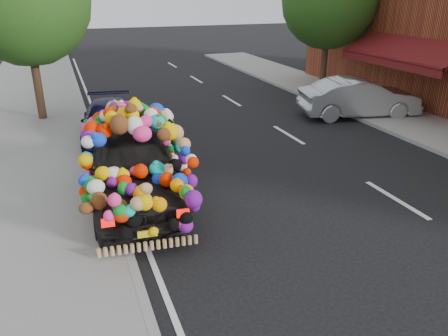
# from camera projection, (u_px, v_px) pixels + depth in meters

# --- Properties ---
(ground) EXTENTS (100.00, 100.00, 0.00)m
(ground) POSITION_uv_depth(u_px,v_px,m) (248.00, 228.00, 8.56)
(ground) COLOR black
(ground) RESTS_ON ground
(sidewalk) EXTENTS (4.00, 60.00, 0.12)m
(sidewalk) POSITION_uv_depth(u_px,v_px,m) (7.00, 272.00, 7.13)
(sidewalk) COLOR gray
(sidewalk) RESTS_ON ground
(kerb) EXTENTS (0.15, 60.00, 0.13)m
(kerb) POSITION_uv_depth(u_px,v_px,m) (127.00, 249.00, 7.76)
(kerb) COLOR gray
(kerb) RESTS_ON ground
(footpath_far) EXTENTS (3.00, 40.00, 0.12)m
(footpath_far) POSITION_uv_depth(u_px,v_px,m) (448.00, 135.00, 13.81)
(footpath_far) COLOR gray
(footpath_far) RESTS_ON ground
(lane_markings) EXTENTS (6.00, 50.00, 0.01)m
(lane_markings) POSITION_uv_depth(u_px,v_px,m) (396.00, 199.00, 9.73)
(lane_markings) COLOR silver
(lane_markings) RESTS_ON ground
(tree_near_sidewalk) EXTENTS (4.20, 4.20, 6.13)m
(tree_near_sidewalk) POSITION_uv_depth(u_px,v_px,m) (24.00, 0.00, 14.01)
(tree_near_sidewalk) COLOR #332114
(tree_near_sidewalk) RESTS_ON ground
(tree_far_b) EXTENTS (4.00, 4.00, 5.90)m
(tree_far_b) POSITION_uv_depth(u_px,v_px,m) (329.00, 1.00, 18.35)
(tree_far_b) COLOR #332114
(tree_far_b) RESTS_ON ground
(plush_art_car) EXTENTS (2.65, 4.97, 2.21)m
(plush_art_car) POSITION_uv_depth(u_px,v_px,m) (134.00, 152.00, 9.27)
(plush_art_car) COLOR black
(plush_art_car) RESTS_ON ground
(navy_sedan) EXTENTS (2.10, 4.20, 1.17)m
(navy_sedan) POSITION_uv_depth(u_px,v_px,m) (110.00, 122.00, 13.29)
(navy_sedan) COLOR black
(navy_sedan) RESTS_ON ground
(silver_hatchback) EXTENTS (4.48, 2.40, 1.40)m
(silver_hatchback) POSITION_uv_depth(u_px,v_px,m) (359.00, 98.00, 15.79)
(silver_hatchback) COLOR #A0A3A7
(silver_hatchback) RESTS_ON ground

